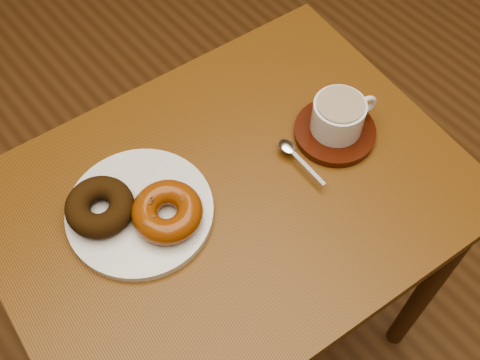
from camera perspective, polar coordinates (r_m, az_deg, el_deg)
cafe_table at (r=1.02m, az=-0.86°, el=-4.41°), size 0.77×0.61×0.68m
donut_plate at (r=0.92m, az=-9.46°, el=-2.98°), size 0.30×0.30×0.01m
donut_cinnamon at (r=0.90m, az=-13.16°, el=-2.49°), size 0.10×0.10×0.04m
donut_caramel at (r=0.88m, az=-6.91°, el=-3.01°), size 0.14×0.14×0.04m
saucer at (r=1.00m, az=8.97°, el=4.52°), size 0.14×0.14×0.01m
coffee_cup at (r=0.97m, az=9.38°, el=6.08°), size 0.11×0.08×0.06m
teaspoon at (r=0.96m, az=4.86°, el=2.80°), size 0.02×0.11×0.01m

